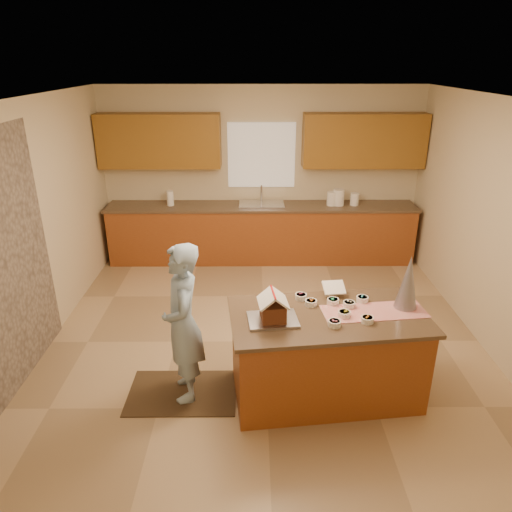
# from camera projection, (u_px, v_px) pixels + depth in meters

# --- Properties ---
(floor) EXTENTS (5.50, 5.50, 0.00)m
(floor) POSITION_uv_depth(u_px,v_px,m) (265.00, 341.00, 5.52)
(floor) COLOR tan
(floor) RESTS_ON ground
(ceiling) EXTENTS (5.50, 5.50, 0.00)m
(ceiling) POSITION_uv_depth(u_px,v_px,m) (267.00, 99.00, 4.48)
(ceiling) COLOR silver
(ceiling) RESTS_ON floor
(wall_back) EXTENTS (5.50, 5.50, 0.00)m
(wall_back) POSITION_uv_depth(u_px,v_px,m) (261.00, 174.00, 7.53)
(wall_back) COLOR beige
(wall_back) RESTS_ON floor
(wall_front) EXTENTS (5.50, 5.50, 0.00)m
(wall_front) POSITION_uv_depth(u_px,v_px,m) (278.00, 413.00, 2.47)
(wall_front) COLOR beige
(wall_front) RESTS_ON floor
(wall_left) EXTENTS (5.50, 5.50, 0.00)m
(wall_left) POSITION_uv_depth(u_px,v_px,m) (29.00, 233.00, 4.99)
(wall_left) COLOR beige
(wall_left) RESTS_ON floor
(wall_right) EXTENTS (5.50, 5.50, 0.00)m
(wall_right) POSITION_uv_depth(u_px,v_px,m) (501.00, 232.00, 5.01)
(wall_right) COLOR beige
(wall_right) RESTS_ON floor
(window_curtain) EXTENTS (1.05, 0.03, 1.00)m
(window_curtain) POSITION_uv_depth(u_px,v_px,m) (261.00, 155.00, 7.39)
(window_curtain) COLOR white
(window_curtain) RESTS_ON wall_back
(back_counter_base) EXTENTS (4.80, 0.60, 0.88)m
(back_counter_base) POSITION_uv_depth(u_px,v_px,m) (261.00, 234.00, 7.61)
(back_counter_base) COLOR brown
(back_counter_base) RESTS_ON floor
(back_counter_top) EXTENTS (4.85, 0.63, 0.04)m
(back_counter_top) POSITION_uv_depth(u_px,v_px,m) (262.00, 206.00, 7.43)
(back_counter_top) COLOR brown
(back_counter_top) RESTS_ON back_counter_base
(upper_cabinet_left) EXTENTS (1.85, 0.35, 0.80)m
(upper_cabinet_left) POSITION_uv_depth(u_px,v_px,m) (159.00, 141.00, 7.15)
(upper_cabinet_left) COLOR #93601F
(upper_cabinet_left) RESTS_ON wall_back
(upper_cabinet_right) EXTENTS (1.85, 0.35, 0.80)m
(upper_cabinet_right) POSITION_uv_depth(u_px,v_px,m) (364.00, 141.00, 7.16)
(upper_cabinet_right) COLOR #93601F
(upper_cabinet_right) RESTS_ON wall_back
(sink) EXTENTS (0.70, 0.45, 0.12)m
(sink) POSITION_uv_depth(u_px,v_px,m) (262.00, 207.00, 7.44)
(sink) COLOR silver
(sink) RESTS_ON back_counter_top
(faucet) EXTENTS (0.03, 0.03, 0.28)m
(faucet) POSITION_uv_depth(u_px,v_px,m) (261.00, 194.00, 7.54)
(faucet) COLOR silver
(faucet) RESTS_ON back_counter_top
(island_base) EXTENTS (1.82, 1.06, 0.85)m
(island_base) POSITION_uv_depth(u_px,v_px,m) (326.00, 357.00, 4.52)
(island_base) COLOR brown
(island_base) RESTS_ON floor
(island_top) EXTENTS (1.90, 1.14, 0.04)m
(island_top) POSITION_uv_depth(u_px,v_px,m) (329.00, 316.00, 4.35)
(island_top) COLOR brown
(island_top) RESTS_ON island_base
(table_runner) EXTENTS (0.99, 0.45, 0.01)m
(table_runner) POSITION_uv_depth(u_px,v_px,m) (374.00, 312.00, 4.39)
(table_runner) COLOR #B70D0D
(table_runner) RESTS_ON island_top
(baking_tray) EXTENTS (0.48, 0.37, 0.02)m
(baking_tray) POSITION_uv_depth(u_px,v_px,m) (273.00, 320.00, 4.23)
(baking_tray) COLOR silver
(baking_tray) RESTS_ON island_top
(cookbook) EXTENTS (0.23, 0.19, 0.09)m
(cookbook) POSITION_uv_depth(u_px,v_px,m) (334.00, 288.00, 4.66)
(cookbook) COLOR white
(cookbook) RESTS_ON island_top
(tinsel_tree) EXTENTS (0.23, 0.23, 0.53)m
(tinsel_tree) POSITION_uv_depth(u_px,v_px,m) (408.00, 282.00, 4.36)
(tinsel_tree) COLOR silver
(tinsel_tree) RESTS_ON island_top
(rug) EXTENTS (1.06, 0.69, 0.01)m
(rug) POSITION_uv_depth(u_px,v_px,m) (183.00, 392.00, 4.67)
(rug) COLOR black
(rug) RESTS_ON floor
(boy) EXTENTS (0.47, 0.63, 1.56)m
(boy) POSITION_uv_depth(u_px,v_px,m) (183.00, 323.00, 4.37)
(boy) COLOR #96B6D5
(boy) RESTS_ON rug
(canister_a) EXTENTS (0.16, 0.16, 0.21)m
(canister_a) POSITION_uv_depth(u_px,v_px,m) (332.00, 199.00, 7.39)
(canister_a) COLOR white
(canister_a) RESTS_ON back_counter_top
(canister_b) EXTENTS (0.17, 0.17, 0.25)m
(canister_b) POSITION_uv_depth(u_px,v_px,m) (339.00, 197.00, 7.38)
(canister_b) COLOR white
(canister_b) RESTS_ON back_counter_top
(canister_c) EXTENTS (0.14, 0.14, 0.19)m
(canister_c) POSITION_uv_depth(u_px,v_px,m) (355.00, 199.00, 7.39)
(canister_c) COLOR white
(canister_c) RESTS_ON back_counter_top
(paper_towel) EXTENTS (0.11, 0.11, 0.23)m
(paper_towel) POSITION_uv_depth(u_px,v_px,m) (170.00, 198.00, 7.37)
(paper_towel) COLOR white
(paper_towel) RESTS_ON back_counter_top
(gingerbread_house) EXTENTS (0.29, 0.30, 0.27)m
(gingerbread_house) POSITION_uv_depth(u_px,v_px,m) (273.00, 309.00, 4.19)
(gingerbread_house) COLOR #5B2918
(gingerbread_house) RESTS_ON baking_tray
(candy_bowls) EXTENTS (0.70, 0.62, 0.05)m
(candy_bowls) POSITION_uv_depth(u_px,v_px,m) (337.00, 307.00, 4.41)
(candy_bowls) COLOR #29B270
(candy_bowls) RESTS_ON island_top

